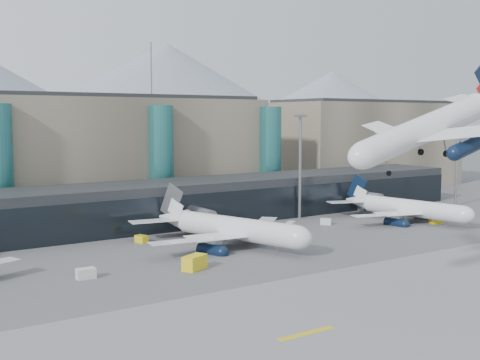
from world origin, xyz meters
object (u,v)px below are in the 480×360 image
veh_a (86,273)px  veh_d (291,225)px  veh_g (326,222)px  jet_parked_mid (221,220)px  hero_jet (439,118)px  veh_b (141,239)px  lightmast_right (457,155)px  jet_parked_right (399,202)px  lightmast_mid (300,160)px  veh_h (195,262)px  veh_e (436,220)px

veh_a → veh_d: size_ratio=1.04×
veh_g → jet_parked_mid: bearing=-122.7°
hero_jet → veh_g: bearing=65.8°
jet_parked_mid → veh_b: size_ratio=15.34×
lightmast_right → jet_parked_mid: size_ratio=0.65×
jet_parked_right → jet_parked_mid: bearing=80.7°
lightmast_mid → veh_g: lightmast_mid is taller
lightmast_mid → hero_jet: hero_jet is taller
jet_parked_mid → veh_d: bearing=-93.9°
veh_b → lightmast_mid: bearing=-98.5°
veh_b → veh_d: 34.73m
lightmast_right → veh_a: (-113.22, -17.59, -13.61)m
veh_g → veh_h: bearing=-108.8°
lightmast_mid → veh_a: (-63.22, -25.59, -13.61)m
veh_b → veh_g: 44.68m
veh_e → veh_d: bearing=-179.1°
jet_parked_right → veh_b: 64.30m
veh_e → lightmast_right: bearing=53.3°
lightmast_mid → veh_h: (-46.43, -30.00, -13.23)m
veh_a → veh_d: 55.12m
veh_d → veh_h: 41.30m
lightmast_mid → veh_a: 69.55m
lightmast_mid → jet_parked_right: (18.51, -15.54, -9.98)m
veh_b → veh_h: (-1.54, -24.55, 0.45)m
jet_parked_mid → veh_e: jet_parked_mid is taller
jet_parked_mid → veh_g: (31.80, 5.18, -4.07)m
lightmast_mid → lightmast_right: (50.00, -8.00, 0.00)m
veh_b → jet_parked_mid: bearing=-143.9°
jet_parked_right → lightmast_mid: bearing=40.8°
lightmast_mid → veh_a: size_ratio=8.87×
lightmast_right → veh_d: (-60.43, -1.76, -13.63)m
lightmast_right → hero_jet: hero_jet is taller
lightmast_mid → veh_g: 17.16m
jet_parked_mid → veh_e: 55.08m
jet_parked_right → veh_a: (-81.73, -10.05, -3.63)m
lightmast_mid → veh_h: lightmast_mid is taller
veh_e → veh_h: 68.77m
veh_a → hero_jet: bearing=-41.3°
lightmast_right → veh_g: bearing=-177.4°
jet_parked_mid → veh_e: bearing=-117.1°
veh_h → jet_parked_right: bearing=-13.5°
lightmast_right → veh_e: (-27.95, -15.67, -13.60)m
lightmast_right → hero_jet: size_ratio=0.80×
veh_h → jet_parked_mid: bearing=19.6°
hero_jet → veh_a: size_ratio=11.14×
jet_parked_right → veh_g: (-18.98, 5.23, -3.73)m
jet_parked_mid → veh_h: 20.59m
lightmast_right → veh_b: 95.91m
veh_h → lightmast_right: bearing=-13.2°
hero_jet → veh_h: size_ratio=7.46×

